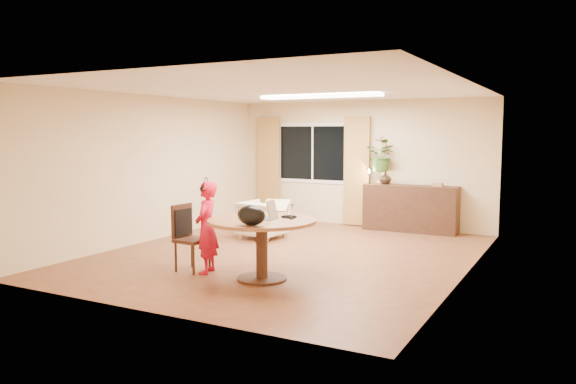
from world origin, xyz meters
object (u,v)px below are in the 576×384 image
object	(u,v)px
dining_table	(262,232)
child	(207,228)
armchair	(263,219)
sideboard	(410,208)
dining_chair	(192,238)

from	to	relation	value
dining_table	child	bearing A→B (deg)	-177.52
armchair	dining_table	bearing A→B (deg)	125.12
armchair	sideboard	xyz separation A→B (m)	(2.21, 1.95, 0.11)
child	sideboard	size ratio (longest dim) A/B	0.70
armchair	sideboard	distance (m)	2.95
dining_chair	armchair	distance (m)	2.65
dining_table	sideboard	bearing A→B (deg)	80.99
dining_chair	child	xyz separation A→B (m)	(0.25, 0.00, 0.17)
dining_chair	armchair	size ratio (longest dim) A/B	1.23
dining_table	child	distance (m)	0.86
armchair	dining_chair	bearing A→B (deg)	103.50
dining_table	armchair	world-z (taller)	dining_table
dining_chair	armchair	world-z (taller)	dining_chair
dining_chair	armchair	xyz separation A→B (m)	(-0.39, 2.61, -0.12)
dining_chair	sideboard	xyz separation A→B (m)	(1.82, 4.56, -0.01)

